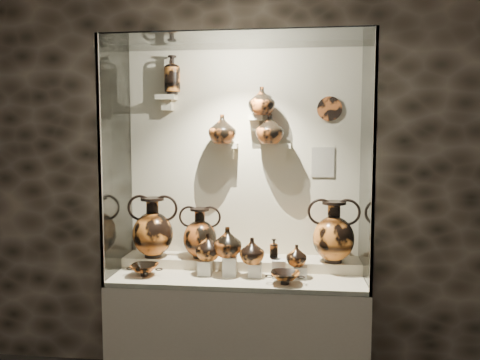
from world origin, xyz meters
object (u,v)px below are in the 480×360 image
Objects in this scene: kylix_right at (285,277)px; ovoid_vase_a at (222,129)px; lekythos_tall at (172,73)px; lekythos_small at (274,248)px; ovoid_vase_b at (262,101)px; amphora_mid at (200,233)px; jug_a at (208,247)px; amphora_left at (153,227)px; kylix_left at (145,269)px; amphora_right at (334,231)px; jug_c at (252,251)px; jug_e at (296,255)px; jug_b at (227,242)px; ovoid_vase_c at (270,129)px.

ovoid_vase_a reaches higher than kylix_right.
lekythos_tall reaches higher than ovoid_vase_a.
lekythos_small is 0.79× the size of ovoid_vase_b.
amphora_mid is 2.01× the size of jug_a.
amphora_left is 0.33m from kylix_left.
kylix_left is at bearing 175.42° from kylix_right.
kylix_right is (0.95, -0.30, -0.24)m from amphora_left.
amphora_mid is 0.46m from kylix_left.
ovoid_vase_b reaches higher than jug_a.
amphora_left is 1.02× the size of amphora_right.
kylix_right is at bearing -6.21° from jug_c.
amphora_mid is at bearing 161.30° from amphora_right.
jug_e is at bearing 27.19° from jug_c.
ovoid_vase_a is at bearing 11.34° from amphora_left.
lekythos_small is 0.23m from kylix_right.
amphora_mid is at bearing -6.76° from lekythos_tall.
jug_a is 0.56m from kylix_right.
jug_c is 1.04m from ovoid_vase_b.
ovoid_vase_a reaches higher than lekythos_small.
jug_a is 0.45m from kylix_left.
jug_e reaches higher than kylix_right.
amphora_mid reaches higher than jug_e.
jug_b is 0.84m from ovoid_vase_c.
jug_b is 0.31m from lekythos_small.
jug_c is at bearing -123.24° from ovoid_vase_b.
amphora_left is 1.82× the size of kylix_right.
kylix_right is (0.52, -0.15, -0.14)m from jug_a.
jug_b reaches higher than jug_e.
amphora_left is 2.42× the size of jug_a.
amphora_right is 1.79× the size of kylix_left.
ovoid_vase_b reaches higher than kylix_right.
jug_c is 1.13× the size of lekythos_small.
amphora_mid is 2.35× the size of lekythos_small.
jug_b is (0.13, -0.01, 0.04)m from jug_a.
lekythos_tall is at bearing -175.78° from ovoid_vase_a.
jug_b is at bearing -154.18° from ovoid_vase_b.
ovoid_vase_a is at bearing 3.80° from amphora_mid.
ovoid_vase_b is (0.28, 0.00, 0.20)m from ovoid_vase_a.
ovoid_vase_a is 0.34m from ovoid_vase_c.
ovoid_vase_a is at bearing 140.22° from kylix_right.
jug_b is at bearing 159.77° from kylix_right.
lekythos_tall is 1.51× the size of ovoid_vase_a.
ovoid_vase_b is at bearing -8.31° from amphora_mid.
jug_b is at bearing 175.20° from amphora_right.
amphora_left is 1.09m from ovoid_vase_c.
jug_e is at bearing -6.15° from amphora_left.
ovoid_vase_b is (0.04, 0.25, 1.01)m from jug_c.
jug_c reaches higher than kylix_left.
kylix_right is at bearing -8.91° from kylix_left.
lekythos_tall reaches higher than amphora_mid.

